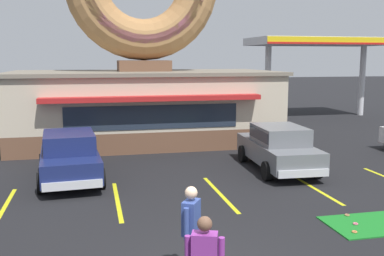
{
  "coord_description": "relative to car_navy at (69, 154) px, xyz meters",
  "views": [
    {
      "loc": [
        -1.92,
        -7.33,
        3.98
      ],
      "look_at": [
        0.86,
        5.0,
        2.0
      ],
      "focal_mm": 42.0,
      "sensor_mm": 36.0,
      "label": 1
    }
  ],
  "objects": [
    {
      "name": "car_navy",
      "position": [
        0.0,
        0.0,
        0.0
      ],
      "size": [
        2.23,
        4.67,
        1.6
      ],
      "color": "navy",
      "rests_on": "ground"
    },
    {
      "name": "mini_donut_near_left",
      "position": [
        6.98,
        -5.13,
        -0.82
      ],
      "size": [
        0.13,
        0.13,
        0.04
      ],
      "primitive_type": "torus",
      "color": "#A5724C",
      "rests_on": "putting_mat"
    },
    {
      "name": "pedestrian_hooded_kid",
      "position": [
        2.43,
        -7.39,
        0.09
      ],
      "size": [
        0.41,
        0.52,
        1.73
      ],
      "color": "#474C66",
      "rests_on": "ground"
    },
    {
      "name": "donut_shop_building",
      "position": [
        3.23,
        6.4,
        2.87
      ],
      "size": [
        12.3,
        6.75,
        10.96
      ],
      "color": "brown",
      "rests_on": "ground"
    },
    {
      "name": "parking_stripe_far_left",
      "position": [
        -1.62,
        -2.54,
        -0.87
      ],
      "size": [
        0.12,
        3.6,
        0.01
      ],
      "primitive_type": "cube",
      "color": "yellow",
      "rests_on": "ground"
    },
    {
      "name": "parking_stripe_mid_left",
      "position": [
        4.38,
        -2.54,
        -0.87
      ],
      "size": [
        0.12,
        3.6,
        0.01
      ],
      "primitive_type": "cube",
      "color": "yellow",
      "rests_on": "ground"
    },
    {
      "name": "car_grey",
      "position": [
        7.22,
        -0.22,
        0.0
      ],
      "size": [
        2.12,
        4.63,
        1.6
      ],
      "color": "slate",
      "rests_on": "ground"
    },
    {
      "name": "gas_station_canopy",
      "position": [
        15.7,
        13.09,
        3.99
      ],
      "size": [
        9.0,
        4.46,
        5.3
      ],
      "color": "silver",
      "rests_on": "ground"
    },
    {
      "name": "mini_donut_mid_centre",
      "position": [
        6.84,
        -5.72,
        -0.82
      ],
      "size": [
        0.13,
        0.13,
        0.04
      ],
      "primitive_type": "torus",
      "color": "#D8667F",
      "rests_on": "putting_mat"
    },
    {
      "name": "mini_donut_near_right",
      "position": [
        6.53,
        -6.17,
        -0.82
      ],
      "size": [
        0.13,
        0.13,
        0.04
      ],
      "primitive_type": "torus",
      "color": "#D17F47",
      "rests_on": "putting_mat"
    },
    {
      "name": "parking_stripe_left",
      "position": [
        1.38,
        -2.54,
        -0.87
      ],
      "size": [
        0.12,
        3.6,
        0.01
      ],
      "primitive_type": "cube",
      "color": "yellow",
      "rests_on": "ground"
    },
    {
      "name": "parking_stripe_centre",
      "position": [
        7.38,
        -2.54,
        -0.87
      ],
      "size": [
        0.12,
        3.6,
        0.01
      ],
      "primitive_type": "cube",
      "color": "yellow",
      "rests_on": "ground"
    }
  ]
}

